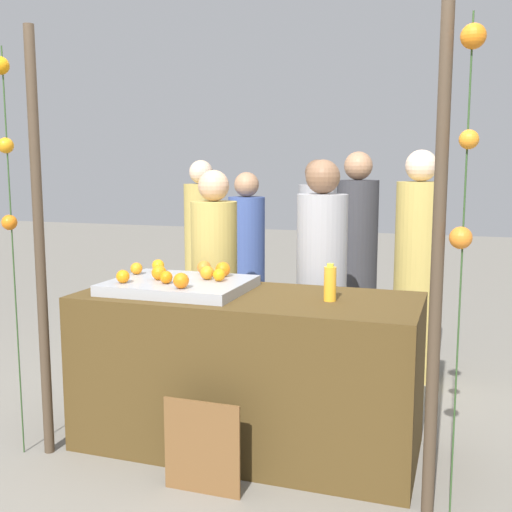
# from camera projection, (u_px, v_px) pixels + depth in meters

# --- Properties ---
(ground_plane) EXTENTS (24.00, 24.00, 0.00)m
(ground_plane) POSITION_uv_depth(u_px,v_px,m) (248.00, 444.00, 3.63)
(ground_plane) COLOR gray
(stall_counter) EXTENTS (1.91, 0.81, 0.89)m
(stall_counter) POSITION_uv_depth(u_px,v_px,m) (248.00, 371.00, 3.56)
(stall_counter) COLOR #4C3819
(stall_counter) RESTS_ON ground_plane
(orange_tray) EXTENTS (0.78, 0.63, 0.06)m
(orange_tray) POSITION_uv_depth(u_px,v_px,m) (180.00, 285.00, 3.62)
(orange_tray) COLOR #9EA0A5
(orange_tray) RESTS_ON stall_counter
(orange_0) EXTENTS (0.09, 0.09, 0.09)m
(orange_0) POSITION_uv_depth(u_px,v_px,m) (159.00, 273.00, 3.62)
(orange_0) COLOR orange
(orange_0) RESTS_ON orange_tray
(orange_1) EXTENTS (0.09, 0.09, 0.09)m
(orange_1) POSITION_uv_depth(u_px,v_px,m) (223.00, 269.00, 3.73)
(orange_1) COLOR orange
(orange_1) RESTS_ON orange_tray
(orange_2) EXTENTS (0.08, 0.08, 0.08)m
(orange_2) POSITION_uv_depth(u_px,v_px,m) (207.00, 273.00, 3.63)
(orange_2) COLOR orange
(orange_2) RESTS_ON orange_tray
(orange_3) EXTENTS (0.07, 0.07, 0.07)m
(orange_3) POSITION_uv_depth(u_px,v_px,m) (166.00, 277.00, 3.51)
(orange_3) COLOR orange
(orange_3) RESTS_ON orange_tray
(orange_4) EXTENTS (0.09, 0.09, 0.09)m
(orange_4) POSITION_uv_depth(u_px,v_px,m) (181.00, 281.00, 3.37)
(orange_4) COLOR orange
(orange_4) RESTS_ON orange_tray
(orange_5) EXTENTS (0.08, 0.08, 0.08)m
(orange_5) POSITION_uv_depth(u_px,v_px,m) (204.00, 267.00, 3.81)
(orange_5) COLOR orange
(orange_5) RESTS_ON orange_tray
(orange_6) EXTENTS (0.07, 0.07, 0.07)m
(orange_6) POSITION_uv_depth(u_px,v_px,m) (219.00, 275.00, 3.58)
(orange_6) COLOR orange
(orange_6) RESTS_ON orange_tray
(orange_7) EXTENTS (0.08, 0.08, 0.08)m
(orange_7) POSITION_uv_depth(u_px,v_px,m) (158.00, 265.00, 3.92)
(orange_7) COLOR orange
(orange_7) RESTS_ON orange_tray
(orange_8) EXTENTS (0.07, 0.07, 0.07)m
(orange_8) POSITION_uv_depth(u_px,v_px,m) (136.00, 268.00, 3.81)
(orange_8) COLOR orange
(orange_8) RESTS_ON orange_tray
(orange_9) EXTENTS (0.08, 0.08, 0.08)m
(orange_9) POSITION_uv_depth(u_px,v_px,m) (123.00, 276.00, 3.53)
(orange_9) COLOR orange
(orange_9) RESTS_ON orange_tray
(juice_bottle) EXTENTS (0.07, 0.07, 0.20)m
(juice_bottle) POSITION_uv_depth(u_px,v_px,m) (330.00, 283.00, 3.33)
(juice_bottle) COLOR gold
(juice_bottle) RESTS_ON stall_counter
(chalkboard_sign) EXTENTS (0.40, 0.03, 0.49)m
(chalkboard_sign) POSITION_uv_depth(u_px,v_px,m) (202.00, 448.00, 3.06)
(chalkboard_sign) COLOR brown
(chalkboard_sign) RESTS_ON ground_plane
(vendor_left) EXTENTS (0.32, 0.32, 1.58)m
(vendor_left) POSITION_uv_depth(u_px,v_px,m) (215.00, 292.00, 4.34)
(vendor_left) COLOR tan
(vendor_left) RESTS_ON ground_plane
(vendor_right) EXTENTS (0.33, 0.33, 1.65)m
(vendor_right) POSITION_uv_depth(u_px,v_px,m) (321.00, 294.00, 4.12)
(vendor_right) COLOR #99999E
(vendor_right) RESTS_ON ground_plane
(crowd_person_0) EXTENTS (0.33, 0.33, 1.67)m
(crowd_person_0) POSITION_uv_depth(u_px,v_px,m) (316.00, 258.00, 5.69)
(crowd_person_0) COLOR #99999E
(crowd_person_0) RESTS_ON ground_plane
(crowd_person_1) EXTENTS (0.33, 0.33, 1.66)m
(crowd_person_1) POSITION_uv_depth(u_px,v_px,m) (202.00, 253.00, 6.00)
(crowd_person_1) COLOR tan
(crowd_person_1) RESTS_ON ground_plane
(crowd_person_2) EXTENTS (0.35, 0.35, 1.73)m
(crowd_person_2) POSITION_uv_depth(u_px,v_px,m) (356.00, 263.00, 5.20)
(crowd_person_2) COLOR #333338
(crowd_person_2) RESTS_ON ground_plane
(crowd_person_3) EXTENTS (0.35, 0.35, 1.73)m
(crowd_person_3) POSITION_uv_depth(u_px,v_px,m) (417.00, 275.00, 4.66)
(crowd_person_3) COLOR tan
(crowd_person_3) RESTS_ON ground_plane
(crowd_person_4) EXTENTS (0.31, 0.31, 1.56)m
(crowd_person_4) POSITION_uv_depth(u_px,v_px,m) (247.00, 269.00, 5.37)
(crowd_person_4) COLOR #384C8C
(crowd_person_4) RESTS_ON ground_plane
(canopy_post_left) EXTENTS (0.06, 0.06, 2.33)m
(canopy_post_left) POSITION_uv_depth(u_px,v_px,m) (40.00, 248.00, 3.37)
(canopy_post_left) COLOR #473828
(canopy_post_left) RESTS_ON ground_plane
(canopy_post_right) EXTENTS (0.06, 0.06, 2.33)m
(canopy_post_right) POSITION_uv_depth(u_px,v_px,m) (437.00, 268.00, 2.72)
(canopy_post_right) COLOR #473828
(canopy_post_right) RESTS_ON ground_plane
(garland_strand_left) EXTENTS (0.09, 0.10, 2.22)m
(garland_strand_left) POSITION_uv_depth(u_px,v_px,m) (5.00, 144.00, 3.28)
(garland_strand_left) COLOR #2D4C23
(garland_strand_left) RESTS_ON ground_plane
(garland_strand_right) EXTENTS (0.11, 0.11, 2.22)m
(garland_strand_right) POSITION_uv_depth(u_px,v_px,m) (467.00, 140.00, 2.56)
(garland_strand_right) COLOR #2D4C23
(garland_strand_right) RESTS_ON ground_plane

